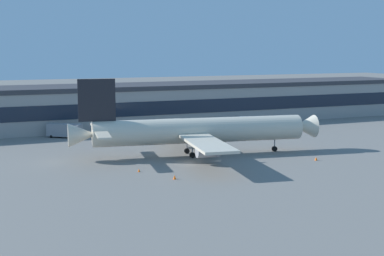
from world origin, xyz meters
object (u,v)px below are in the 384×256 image
(airliner, at_px, (195,131))
(fuel_truck, at_px, (64,130))
(traffic_cone_0, at_px, (139,170))
(traffic_cone_2, at_px, (175,177))
(pushback_tractor, at_px, (155,129))
(traffic_cone_1, at_px, (316,159))
(crew_van, at_px, (243,121))

(airliner, distance_m, fuel_truck, 38.82)
(traffic_cone_0, bearing_deg, traffic_cone_2, -63.79)
(airliner, bearing_deg, fuel_truck, 121.65)
(fuel_truck, xyz_separation_m, traffic_cone_2, (9.03, -50.27, -1.53))
(pushback_tractor, bearing_deg, traffic_cone_1, -69.38)
(fuel_truck, bearing_deg, traffic_cone_2, -79.82)
(airliner, relative_size, pushback_tractor, 9.59)
(airliner, xyz_separation_m, pushback_tractor, (2.40, 31.30, -3.98))
(traffic_cone_0, bearing_deg, pushback_tractor, 67.05)
(crew_van, bearing_deg, traffic_cone_2, -128.61)
(traffic_cone_2, bearing_deg, traffic_cone_1, 6.72)
(crew_van, bearing_deg, traffic_cone_1, -101.22)
(airliner, relative_size, crew_van, 9.16)
(pushback_tractor, relative_size, traffic_cone_1, 7.72)
(crew_van, xyz_separation_m, pushback_tractor, (-26.10, -1.19, -0.41))
(traffic_cone_0, height_order, traffic_cone_2, traffic_cone_2)
(crew_van, relative_size, traffic_cone_2, 7.96)
(fuel_truck, relative_size, traffic_cone_1, 12.09)
(pushback_tractor, xyz_separation_m, traffic_cone_2, (-13.67, -48.63, -0.70))
(airliner, xyz_separation_m, fuel_truck, (-20.30, 32.94, -3.15))
(airliner, relative_size, traffic_cone_1, 74.01)
(traffic_cone_0, distance_m, traffic_cone_1, 34.56)
(traffic_cone_1, bearing_deg, fuel_truck, 130.35)
(traffic_cone_1, xyz_separation_m, traffic_cone_2, (-30.61, -3.61, 0.01))
(crew_van, relative_size, pushback_tractor, 1.05)
(traffic_cone_1, bearing_deg, traffic_cone_2, -173.28)
(traffic_cone_1, height_order, traffic_cone_2, traffic_cone_2)
(fuel_truck, xyz_separation_m, traffic_cone_0, (5.31, -42.71, -1.60))
(airliner, height_order, traffic_cone_2, airliner)
(traffic_cone_1, bearing_deg, pushback_tractor, 110.62)
(crew_van, distance_m, traffic_cone_2, 63.76)
(pushback_tractor, relative_size, traffic_cone_2, 7.60)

